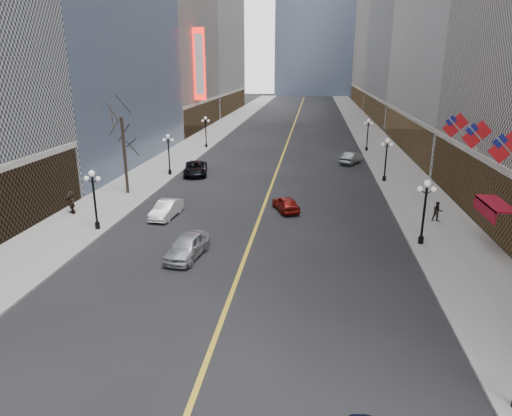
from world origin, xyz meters
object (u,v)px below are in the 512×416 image
(streetlamp_west_1, at_px, (94,194))
(streetlamp_west_2, at_px, (169,150))
(streetlamp_east_3, at_px, (368,131))
(car_sb_far, at_px, (351,158))
(streetlamp_east_1, at_px, (425,205))
(streetlamp_west_3, at_px, (206,129))
(car_sb_mid, at_px, (286,203))
(car_nb_near, at_px, (187,246))
(streetlamp_east_2, at_px, (386,155))
(car_nb_mid, at_px, (166,209))
(car_nb_far, at_px, (196,168))

(streetlamp_west_1, relative_size, streetlamp_west_2, 1.00)
(streetlamp_east_3, distance_m, car_sb_far, 9.36)
(streetlamp_east_1, height_order, streetlamp_west_3, same)
(streetlamp_east_1, xyz_separation_m, car_sb_mid, (-9.80, 6.66, -2.25))
(car_nb_near, bearing_deg, streetlamp_east_3, 76.67)
(streetlamp_west_1, relative_size, streetlamp_west_3, 1.00)
(car_nb_near, bearing_deg, car_sb_far, 75.80)
(streetlamp_west_3, bearing_deg, streetlamp_west_2, -90.00)
(streetlamp_east_2, height_order, car_sb_far, streetlamp_east_2)
(streetlamp_east_2, xyz_separation_m, streetlamp_east_3, (0.00, 18.00, 0.00))
(car_nb_mid, bearing_deg, car_nb_near, -58.25)
(streetlamp_east_2, height_order, car_sb_mid, streetlamp_east_2)
(streetlamp_east_2, bearing_deg, streetlamp_west_1, -142.67)
(car_nb_far, relative_size, car_sb_far, 1.23)
(streetlamp_east_2, xyz_separation_m, car_nb_near, (-15.52, -22.02, -2.14))
(streetlamp_east_3, bearing_deg, car_sb_mid, -108.47)
(car_nb_near, distance_m, car_sb_far, 33.84)
(car_nb_mid, xyz_separation_m, car_nb_far, (-1.40, 15.00, 0.07))
(streetlamp_east_1, height_order, car_sb_far, streetlamp_east_1)
(streetlamp_east_2, bearing_deg, car_nb_far, 178.05)
(streetlamp_west_1, xyz_separation_m, car_nb_mid, (4.20, 3.71, -2.21))
(streetlamp_west_3, relative_size, car_nb_far, 0.83)
(streetlamp_west_3, bearing_deg, car_nb_mid, -82.59)
(streetlamp_west_1, distance_m, car_nb_far, 19.04)
(streetlamp_west_2, bearing_deg, car_nb_far, 14.16)
(streetlamp_east_3, height_order, car_sb_mid, streetlamp_east_3)
(car_nb_near, bearing_deg, car_nb_mid, 124.56)
(car_nb_near, height_order, car_nb_far, car_nb_near)
(streetlamp_east_1, bearing_deg, streetlamp_east_3, 90.00)
(streetlamp_west_2, relative_size, streetlamp_west_3, 1.00)
(streetlamp_west_3, bearing_deg, streetlamp_west_1, -90.00)
(streetlamp_west_2, bearing_deg, streetlamp_west_3, 90.00)
(streetlamp_west_2, height_order, car_nb_mid, streetlamp_west_2)
(streetlamp_east_3, xyz_separation_m, car_sb_far, (-2.80, -8.66, -2.17))
(streetlamp_east_2, bearing_deg, streetlamp_east_1, -90.00)
(streetlamp_west_3, bearing_deg, streetlamp_east_1, -56.75)
(car_nb_mid, height_order, car_sb_mid, car_nb_mid)
(car_nb_near, height_order, car_nb_mid, car_nb_near)
(streetlamp_east_2, xyz_separation_m, streetlamp_west_2, (-23.60, 0.00, 0.00))
(streetlamp_east_1, bearing_deg, streetlamp_east_2, 90.00)
(streetlamp_west_2, height_order, car_sb_far, streetlamp_west_2)
(car_nb_mid, height_order, car_sb_far, car_sb_far)
(streetlamp_west_2, bearing_deg, streetlamp_west_1, -90.00)
(car_sb_mid, bearing_deg, streetlamp_west_1, 3.70)
(car_nb_near, distance_m, car_sb_mid, 12.12)
(streetlamp_west_3, xyz_separation_m, car_nb_far, (2.80, -17.29, -2.14))
(streetlamp_west_1, relative_size, car_nb_near, 1.01)
(streetlamp_west_2, xyz_separation_m, car_nb_far, (2.80, 0.71, -2.14))
(streetlamp_east_2, distance_m, car_sb_far, 9.99)
(car_nb_near, relative_size, car_nb_far, 0.82)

